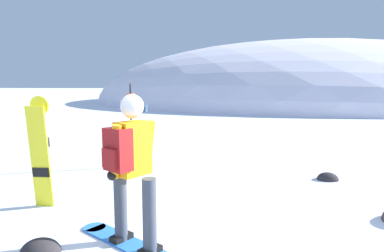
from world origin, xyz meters
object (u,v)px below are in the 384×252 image
Objects in this scene: rock_mid at (328,180)px; snowboarder_main at (131,168)px; spare_snowboard at (40,152)px; piste_marker_near at (131,119)px.

snowboarder_main is at bearing -135.13° from rock_mid.
snowboarder_main is 2.00m from spare_snowboard.
snowboarder_main is at bearing -73.90° from piste_marker_near.
spare_snowboard is (-1.68, 1.09, -0.08)m from snowboarder_main.
spare_snowboard is 4.10× the size of rock_mid.
rock_mid is (4.01, -0.59, -1.07)m from piste_marker_near.
spare_snowboard is at bearing 146.94° from snowboarder_main.
piste_marker_near reaches higher than snowboarder_main.
piste_marker_near reaches higher than rock_mid.
spare_snowboard is 0.88× the size of piste_marker_near.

